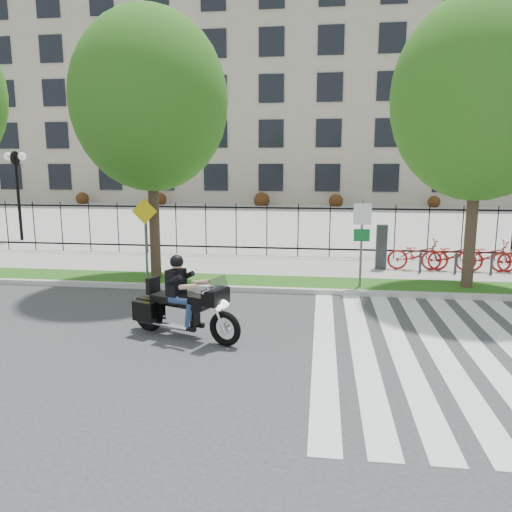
# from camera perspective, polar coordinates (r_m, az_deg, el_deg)

# --- Properties ---
(ground) EXTENTS (120.00, 120.00, 0.00)m
(ground) POSITION_cam_1_polar(r_m,az_deg,el_deg) (10.59, -4.35, -9.62)
(ground) COLOR #323234
(ground) RESTS_ON ground
(curb) EXTENTS (60.00, 0.20, 0.15)m
(curb) POSITION_cam_1_polar(r_m,az_deg,el_deg) (14.43, -1.00, -3.83)
(curb) COLOR #B1ADA6
(curb) RESTS_ON ground
(grass_verge) EXTENTS (60.00, 1.50, 0.15)m
(grass_verge) POSITION_cam_1_polar(r_m,az_deg,el_deg) (15.25, -0.53, -3.05)
(grass_verge) COLOR #235916
(grass_verge) RESTS_ON ground
(sidewalk) EXTENTS (60.00, 3.50, 0.15)m
(sidewalk) POSITION_cam_1_polar(r_m,az_deg,el_deg) (17.67, 0.61, -1.18)
(sidewalk) COLOR gray
(sidewalk) RESTS_ON ground
(plaza) EXTENTS (80.00, 34.00, 0.10)m
(plaza) POSITION_cam_1_polar(r_m,az_deg,el_deg) (34.98, 4.10, 4.51)
(plaza) COLOR gray
(plaza) RESTS_ON ground
(crosswalk_stripes) EXTENTS (5.70, 8.00, 0.01)m
(crosswalk_stripes) POSITION_cam_1_polar(r_m,az_deg,el_deg) (10.74, 22.18, -10.08)
(crosswalk_stripes) COLOR silver
(crosswalk_stripes) RESTS_ON ground
(iron_fence) EXTENTS (30.00, 0.06, 2.00)m
(iron_fence) POSITION_cam_1_polar(r_m,az_deg,el_deg) (19.21, 1.25, 3.00)
(iron_fence) COLOR black
(iron_fence) RESTS_ON sidewalk
(office_building) EXTENTS (60.00, 21.90, 20.15)m
(office_building) POSITION_cam_1_polar(r_m,az_deg,el_deg) (55.06, 5.57, 16.97)
(office_building) COLOR gray
(office_building) RESTS_ON ground
(lamp_post_left) EXTENTS (1.06, 0.70, 4.25)m
(lamp_post_left) POSITION_cam_1_polar(r_m,az_deg,el_deg) (25.90, -25.70, 8.47)
(lamp_post_left) COLOR black
(lamp_post_left) RESTS_ON ground
(street_tree_1) EXTENTS (4.61, 4.61, 7.97)m
(street_tree_1) POSITION_cam_1_polar(r_m,az_deg,el_deg) (15.65, -12.04, 16.93)
(street_tree_1) COLOR #3B2C20
(street_tree_1) RESTS_ON grass_verge
(street_tree_2) EXTENTS (4.84, 4.84, 8.04)m
(street_tree_2) POSITION_cam_1_polar(r_m,az_deg,el_deg) (15.37, 24.34, 16.13)
(street_tree_2) COLOR #3B2C20
(street_tree_2) RESTS_ON grass_verge
(sign_pole_regulatory) EXTENTS (0.50, 0.09, 2.50)m
(sign_pole_regulatory) POSITION_cam_1_polar(r_m,az_deg,el_deg) (14.48, 12.00, 2.71)
(sign_pole_regulatory) COLOR #59595B
(sign_pole_regulatory) RESTS_ON grass_verge
(sign_pole_warning) EXTENTS (0.78, 0.09, 2.49)m
(sign_pole_warning) POSITION_cam_1_polar(r_m,az_deg,el_deg) (15.37, -12.53, 3.13)
(sign_pole_warning) COLOR #59595B
(sign_pole_warning) RESTS_ON grass_verge
(motorcycle_rider) EXTENTS (2.62, 1.41, 2.13)m
(motorcycle_rider) POSITION_cam_1_polar(r_m,az_deg,el_deg) (10.66, -8.26, -5.56)
(motorcycle_rider) COLOR black
(motorcycle_rider) RESTS_ON ground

